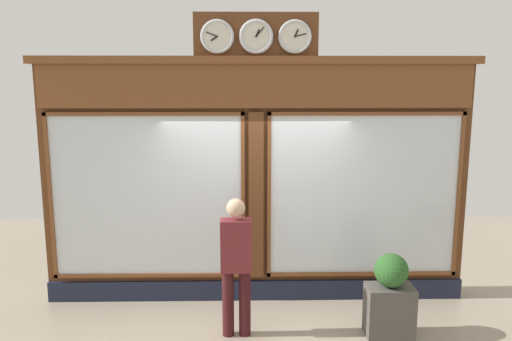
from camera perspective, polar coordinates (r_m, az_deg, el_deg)
shop_facade at (r=6.99m, az=-0.02°, el=-0.96°), size 5.87×0.42×3.89m
pedestrian at (r=6.10m, az=-2.24°, el=-10.13°), size 0.36×0.22×1.69m
planter_box at (r=6.53m, az=14.68°, el=-14.96°), size 0.56×0.36×0.62m
planter_shrub at (r=6.33m, az=14.89°, el=-10.75°), size 0.40×0.40×0.40m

